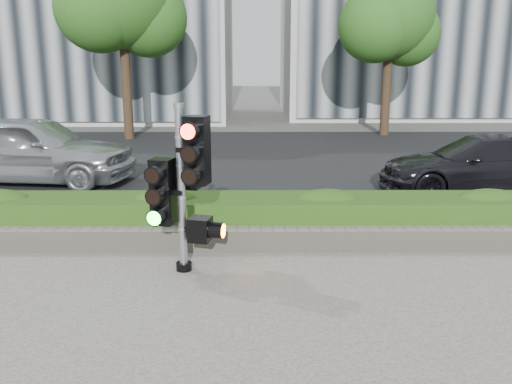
{
  "coord_description": "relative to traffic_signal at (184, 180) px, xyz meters",
  "views": [
    {
      "loc": [
        0.26,
        -6.17,
        2.91
      ],
      "look_at": [
        0.29,
        0.6,
        1.27
      ],
      "focal_mm": 38.0,
      "sensor_mm": 36.0,
      "label": 1
    }
  ],
  "objects": [
    {
      "name": "ground",
      "position": [
        0.69,
        -1.06,
        -1.32
      ],
      "size": [
        120.0,
        120.0,
        0.0
      ],
      "primitive_type": "plane",
      "color": "#51514C",
      "rests_on": "ground"
    },
    {
      "name": "road",
      "position": [
        0.69,
        8.94,
        -1.31
      ],
      "size": [
        60.0,
        13.0,
        0.02
      ],
      "primitive_type": "cube",
      "color": "black",
      "rests_on": "ground"
    },
    {
      "name": "curb",
      "position": [
        0.69,
        2.09,
        -1.26
      ],
      "size": [
        60.0,
        0.25,
        0.12
      ],
      "primitive_type": "cube",
      "color": "gray",
      "rests_on": "ground"
    },
    {
      "name": "stone_wall",
      "position": [
        0.69,
        0.84,
        -1.12
      ],
      "size": [
        12.0,
        0.32,
        0.34
      ],
      "primitive_type": "cube",
      "color": "gray",
      "rests_on": "sidewalk"
    },
    {
      "name": "hedge",
      "position": [
        0.69,
        1.49,
        -0.95
      ],
      "size": [
        12.0,
        1.0,
        0.68
      ],
      "primitive_type": "cube",
      "color": "#4D7B26",
      "rests_on": "sidewalk"
    },
    {
      "name": "building_right",
      "position": [
        11.69,
        23.94,
        4.68
      ],
      "size": [
        18.0,
        10.0,
        12.0
      ],
      "primitive_type": "cube",
      "color": "#B7B7B2",
      "rests_on": "ground"
    },
    {
      "name": "tree_left",
      "position": [
        -3.83,
        13.5,
        3.72
      ],
      "size": [
        4.61,
        4.03,
        7.34
      ],
      "color": "black",
      "rests_on": "ground"
    },
    {
      "name": "tree_right",
      "position": [
        6.17,
        14.49,
        3.16
      ],
      "size": [
        4.1,
        3.58,
        6.53
      ],
      "color": "black",
      "rests_on": "ground"
    },
    {
      "name": "traffic_signal",
      "position": [
        0.0,
        0.0,
        0.0
      ],
      "size": [
        0.85,
        0.69,
        2.34
      ],
      "rotation": [
        0.0,
        0.0,
        -0.24
      ],
      "color": "black",
      "rests_on": "sidewalk"
    },
    {
      "name": "car_silver",
      "position": [
        -4.39,
        5.73,
        -0.48
      ],
      "size": [
        5.07,
        2.56,
        1.66
      ],
      "primitive_type": "imported",
      "rotation": [
        0.0,
        0.0,
        1.44
      ],
      "color": "#B2B5BA",
      "rests_on": "road"
    },
    {
      "name": "car_dark",
      "position": [
        6.02,
        4.63,
        -0.66
      ],
      "size": [
        4.54,
        1.99,
        1.3
      ],
      "primitive_type": "imported",
      "rotation": [
        0.0,
        0.0,
        -1.53
      ],
      "color": "black",
      "rests_on": "road"
    }
  ]
}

